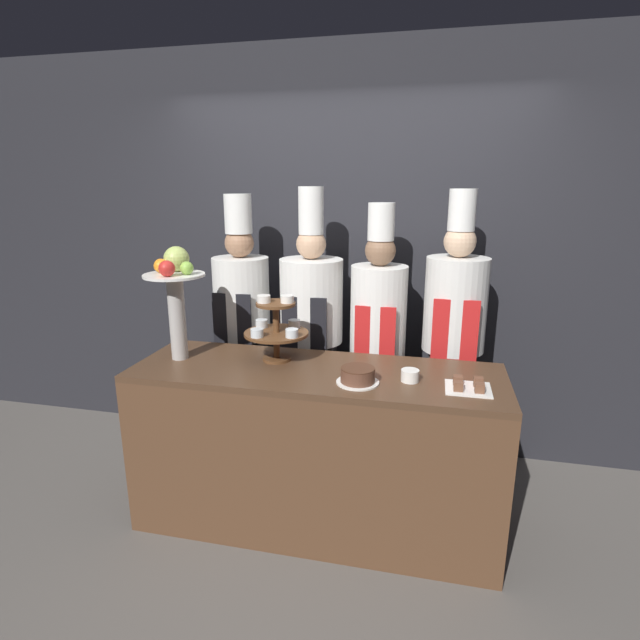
{
  "coord_description": "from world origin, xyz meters",
  "views": [
    {
      "loc": [
        0.58,
        -2.12,
        1.89
      ],
      "look_at": [
        0.0,
        0.43,
        1.18
      ],
      "focal_mm": 28.0,
      "sensor_mm": 36.0,
      "label": 1
    }
  ],
  "objects_px": {
    "cake_square_tray": "(468,386)",
    "chef_left": "(242,321)",
    "chef_center_left": "(311,326)",
    "chef_right": "(453,331)",
    "cup_white": "(410,376)",
    "fruit_pedestal": "(175,287)",
    "cake_round": "(358,376)",
    "tiered_stand": "(276,327)",
    "chef_center_right": "(378,332)"
  },
  "relations": [
    {
      "from": "cake_round",
      "to": "cake_square_tray",
      "type": "relative_size",
      "value": 0.99
    },
    {
      "from": "chef_left",
      "to": "fruit_pedestal",
      "type": "bearing_deg",
      "value": -103.18
    },
    {
      "from": "cup_white",
      "to": "chef_center_right",
      "type": "height_order",
      "value": "chef_center_right"
    },
    {
      "from": "cup_white",
      "to": "chef_left",
      "type": "xyz_separation_m",
      "value": [
        -1.16,
        0.68,
        0.04
      ]
    },
    {
      "from": "chef_left",
      "to": "chef_center_left",
      "type": "height_order",
      "value": "chef_center_left"
    },
    {
      "from": "tiered_stand",
      "to": "chef_right",
      "type": "relative_size",
      "value": 0.2
    },
    {
      "from": "fruit_pedestal",
      "to": "chef_center_left",
      "type": "relative_size",
      "value": 0.33
    },
    {
      "from": "tiered_stand",
      "to": "cake_square_tray",
      "type": "relative_size",
      "value": 1.73
    },
    {
      "from": "cup_white",
      "to": "chef_center_left",
      "type": "bearing_deg",
      "value": 134.84
    },
    {
      "from": "tiered_stand",
      "to": "chef_center_left",
      "type": "relative_size",
      "value": 0.2
    },
    {
      "from": "chef_left",
      "to": "chef_center_left",
      "type": "xyz_separation_m",
      "value": [
        0.48,
        -0.0,
        -0.01
      ]
    },
    {
      "from": "cup_white",
      "to": "chef_left",
      "type": "height_order",
      "value": "chef_left"
    },
    {
      "from": "fruit_pedestal",
      "to": "cake_round",
      "type": "relative_size",
      "value": 2.92
    },
    {
      "from": "cup_white",
      "to": "cake_round",
      "type": "bearing_deg",
      "value": -161.76
    },
    {
      "from": "fruit_pedestal",
      "to": "chef_center_right",
      "type": "bearing_deg",
      "value": 29.68
    },
    {
      "from": "chef_right",
      "to": "cup_white",
      "type": "bearing_deg",
      "value": -108.46
    },
    {
      "from": "fruit_pedestal",
      "to": "chef_center_left",
      "type": "xyz_separation_m",
      "value": [
        0.63,
        0.61,
        -0.36
      ]
    },
    {
      "from": "cake_round",
      "to": "chef_center_left",
      "type": "relative_size",
      "value": 0.11
    },
    {
      "from": "cake_round",
      "to": "cup_white",
      "type": "bearing_deg",
      "value": 18.24
    },
    {
      "from": "cup_white",
      "to": "chef_center_right",
      "type": "bearing_deg",
      "value": 109.42
    },
    {
      "from": "fruit_pedestal",
      "to": "cake_square_tray",
      "type": "xyz_separation_m",
      "value": [
        1.59,
        -0.12,
        -0.39
      ]
    },
    {
      "from": "cake_round",
      "to": "chef_center_right",
      "type": "height_order",
      "value": "chef_center_right"
    },
    {
      "from": "chef_left",
      "to": "chef_center_right",
      "type": "bearing_deg",
      "value": -0.0
    },
    {
      "from": "chef_right",
      "to": "fruit_pedestal",
      "type": "bearing_deg",
      "value": -158.41
    },
    {
      "from": "cup_white",
      "to": "tiered_stand",
      "type": "bearing_deg",
      "value": 168.35
    },
    {
      "from": "chef_center_left",
      "to": "chef_right",
      "type": "height_order",
      "value": "chef_center_left"
    },
    {
      "from": "cake_square_tray",
      "to": "chef_right",
      "type": "bearing_deg",
      "value": 94.19
    },
    {
      "from": "fruit_pedestal",
      "to": "chef_left",
      "type": "xyz_separation_m",
      "value": [
        0.14,
        0.61,
        -0.35
      ]
    },
    {
      "from": "fruit_pedestal",
      "to": "cake_square_tray",
      "type": "distance_m",
      "value": 1.64
    },
    {
      "from": "cup_white",
      "to": "cake_square_tray",
      "type": "xyz_separation_m",
      "value": [
        0.28,
        -0.04,
        -0.01
      ]
    },
    {
      "from": "chef_left",
      "to": "chef_center_right",
      "type": "xyz_separation_m",
      "value": [
        0.92,
        -0.0,
        -0.02
      ]
    },
    {
      "from": "chef_left",
      "to": "cup_white",
      "type": "bearing_deg",
      "value": -30.42
    },
    {
      "from": "chef_left",
      "to": "chef_center_left",
      "type": "distance_m",
      "value": 0.48
    },
    {
      "from": "fruit_pedestal",
      "to": "chef_right",
      "type": "bearing_deg",
      "value": 21.59
    },
    {
      "from": "chef_right",
      "to": "chef_left",
      "type": "bearing_deg",
      "value": 180.0
    },
    {
      "from": "cake_square_tray",
      "to": "chef_center_right",
      "type": "relative_size",
      "value": 0.12
    },
    {
      "from": "cake_square_tray",
      "to": "chef_right",
      "type": "relative_size",
      "value": 0.12
    },
    {
      "from": "tiered_stand",
      "to": "cup_white",
      "type": "bearing_deg",
      "value": -11.65
    },
    {
      "from": "chef_center_left",
      "to": "chef_right",
      "type": "relative_size",
      "value": 1.01
    },
    {
      "from": "tiered_stand",
      "to": "chef_center_right",
      "type": "relative_size",
      "value": 0.21
    },
    {
      "from": "tiered_stand",
      "to": "chef_left",
      "type": "bearing_deg",
      "value": 127.96
    },
    {
      "from": "chef_center_right",
      "to": "chef_right",
      "type": "height_order",
      "value": "chef_right"
    },
    {
      "from": "chef_right",
      "to": "cake_square_tray",
      "type": "bearing_deg",
      "value": -85.81
    },
    {
      "from": "cake_square_tray",
      "to": "chef_center_left",
      "type": "relative_size",
      "value": 0.12
    },
    {
      "from": "cake_square_tray",
      "to": "chef_right",
      "type": "distance_m",
      "value": 0.73
    },
    {
      "from": "fruit_pedestal",
      "to": "cake_square_tray",
      "type": "relative_size",
      "value": 2.9
    },
    {
      "from": "chef_left",
      "to": "chef_center_right",
      "type": "distance_m",
      "value": 0.92
    },
    {
      "from": "cake_round",
      "to": "chef_left",
      "type": "distance_m",
      "value": 1.19
    },
    {
      "from": "cake_square_tray",
      "to": "chef_left",
      "type": "relative_size",
      "value": 0.12
    },
    {
      "from": "chef_center_left",
      "to": "chef_right",
      "type": "bearing_deg",
      "value": -0.0
    }
  ]
}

